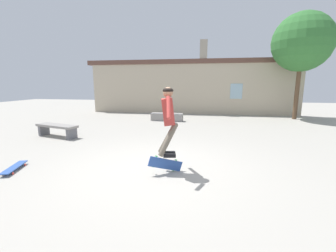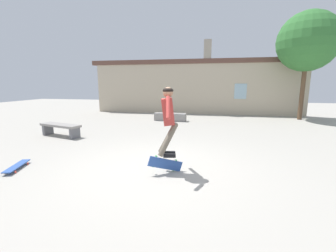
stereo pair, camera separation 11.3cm
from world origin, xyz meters
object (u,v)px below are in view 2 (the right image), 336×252
at_px(park_bench, 61,127).
at_px(skater, 168,116).
at_px(tree_right, 308,42).
at_px(skateboard_flipping, 165,164).
at_px(skate_ledge, 170,117).
at_px(skateboard_resting, 17,166).

distance_m(park_bench, skater, 5.23).
distance_m(tree_right, skater, 10.43).
bearing_deg(skateboard_flipping, skate_ledge, 68.64).
bearing_deg(skater, tree_right, 45.28).
distance_m(park_bench, skateboard_flipping, 5.15).
relative_size(park_bench, skate_ledge, 1.04).
distance_m(skater, skateboard_resting, 3.60).
bearing_deg(tree_right, skateboard_resting, -134.41).
distance_m(skater, skateboard_flipping, 1.04).
height_order(skateboard_flipping, skateboard_resting, skateboard_flipping).
xyz_separation_m(skater, skateboard_resting, (-3.37, -0.52, -1.17)).
xyz_separation_m(tree_right, skater, (-5.44, -8.48, -2.71)).
height_order(park_bench, skate_ledge, park_bench).
distance_m(skate_ledge, skateboard_flipping, 6.87).
bearing_deg(skateboard_flipping, park_bench, 118.27).
height_order(tree_right, skateboard_flipping, tree_right).
xyz_separation_m(park_bench, skateboard_flipping, (4.45, -2.60, -0.12)).
distance_m(tree_right, skate_ledge, 7.87).
height_order(tree_right, skate_ledge, tree_right).
bearing_deg(tree_right, park_bench, -149.00).
height_order(skate_ledge, skateboard_flipping, skateboard_flipping).
relative_size(park_bench, skateboard_flipping, 2.50).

